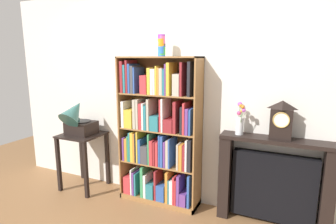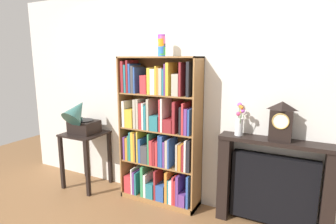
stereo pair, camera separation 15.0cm
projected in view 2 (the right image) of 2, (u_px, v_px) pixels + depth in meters
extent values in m
cube|color=brown|center=(155.00, 206.00, 3.35)|extent=(7.96, 6.40, 0.02)
cube|color=silver|center=(174.00, 97.00, 3.34)|extent=(4.96, 0.08, 2.60)
cube|color=olive|center=(126.00, 127.00, 3.51)|extent=(0.02, 0.30, 1.79)
cube|color=olive|center=(197.00, 137.00, 3.07)|extent=(0.02, 0.30, 1.79)
cube|color=brown|center=(165.00, 129.00, 3.42)|extent=(1.00, 0.01, 1.79)
cube|color=olive|center=(159.00, 57.00, 3.12)|extent=(1.00, 0.30, 0.02)
cube|color=olive|center=(160.00, 198.00, 3.46)|extent=(1.00, 0.30, 0.06)
cube|color=#C63338|center=(132.00, 182.00, 3.59)|extent=(0.10, 0.22, 0.23)
cube|color=white|center=(135.00, 179.00, 3.54)|extent=(0.02, 0.20, 0.33)
cube|color=#663884|center=(138.00, 180.00, 3.54)|extent=(0.02, 0.23, 0.30)
cube|color=teal|center=(140.00, 181.00, 3.54)|extent=(0.02, 0.25, 0.29)
cube|color=#388E56|center=(146.00, 179.00, 3.48)|extent=(0.04, 0.24, 0.39)
cube|color=white|center=(148.00, 184.00, 3.46)|extent=(0.03, 0.21, 0.30)
cube|color=teal|center=(153.00, 189.00, 3.44)|extent=(0.10, 0.20, 0.19)
cube|color=maroon|center=(158.00, 183.00, 3.39)|extent=(0.03, 0.21, 0.37)
cube|color=#2D519E|center=(163.00, 191.00, 3.37)|extent=(0.11, 0.20, 0.20)
cube|color=orange|center=(169.00, 185.00, 3.32)|extent=(0.03, 0.21, 0.38)
cube|color=teal|center=(172.00, 188.00, 3.33)|extent=(0.02, 0.25, 0.30)
cube|color=white|center=(175.00, 189.00, 3.32)|extent=(0.04, 0.26, 0.29)
cube|color=#C63338|center=(176.00, 188.00, 3.29)|extent=(0.02, 0.24, 0.34)
cube|color=#C63338|center=(178.00, 190.00, 3.28)|extent=(0.02, 0.23, 0.31)
cube|color=#663884|center=(180.00, 188.00, 3.26)|extent=(0.03, 0.22, 0.37)
cube|color=#663884|center=(185.00, 198.00, 3.25)|extent=(0.08, 0.21, 0.16)
cube|color=#2D519E|center=(190.00, 190.00, 3.19)|extent=(0.03, 0.21, 0.39)
cube|color=olive|center=(160.00, 163.00, 3.37)|extent=(0.96, 0.28, 0.02)
cube|color=#663884|center=(130.00, 146.00, 3.53)|extent=(0.02, 0.26, 0.30)
cube|color=orange|center=(131.00, 147.00, 3.49)|extent=(0.03, 0.21, 0.29)
cube|color=#388E56|center=(132.00, 146.00, 3.47)|extent=(0.02, 0.20, 0.32)
cube|color=teal|center=(135.00, 144.00, 3.48)|extent=(0.02, 0.26, 0.37)
cube|color=gold|center=(137.00, 145.00, 3.46)|extent=(0.04, 0.25, 0.37)
cube|color=orange|center=(139.00, 145.00, 3.44)|extent=(0.02, 0.24, 0.36)
cube|color=black|center=(141.00, 145.00, 3.43)|extent=(0.02, 0.25, 0.37)
cube|color=gold|center=(142.00, 145.00, 3.42)|extent=(0.02, 0.24, 0.39)
cube|color=#2D519E|center=(144.00, 149.00, 3.41)|extent=(0.03, 0.23, 0.30)
cube|color=#424247|center=(148.00, 153.00, 3.39)|extent=(0.09, 0.22, 0.22)
cube|color=#388E56|center=(153.00, 147.00, 3.35)|extent=(0.02, 0.25, 0.38)
cube|color=#C63338|center=(154.00, 151.00, 3.33)|extent=(0.04, 0.20, 0.31)
cube|color=maroon|center=(157.00, 152.00, 3.31)|extent=(0.03, 0.20, 0.29)
cube|color=#C63338|center=(161.00, 152.00, 3.31)|extent=(0.03, 0.23, 0.29)
cube|color=#2D519E|center=(163.00, 149.00, 3.28)|extent=(0.02, 0.23, 0.38)
cube|color=#2D519E|center=(165.00, 150.00, 3.27)|extent=(0.03, 0.23, 0.38)
cube|color=#663884|center=(167.00, 153.00, 3.25)|extent=(0.02, 0.21, 0.31)
cube|color=#B2A893|center=(171.00, 152.00, 3.25)|extent=(0.03, 0.24, 0.33)
cube|color=#2D519E|center=(173.00, 152.00, 3.24)|extent=(0.02, 0.25, 0.35)
cube|color=#B2A893|center=(180.00, 155.00, 3.19)|extent=(0.02, 0.24, 0.31)
cube|color=orange|center=(183.00, 156.00, 3.17)|extent=(0.04, 0.22, 0.30)
cube|color=maroon|center=(187.00, 156.00, 3.16)|extent=(0.03, 0.25, 0.30)
cube|color=white|center=(188.00, 154.00, 3.13)|extent=(0.02, 0.22, 0.36)
cube|color=black|center=(192.00, 154.00, 3.13)|extent=(0.04, 0.26, 0.37)
cube|color=olive|center=(160.00, 130.00, 3.29)|extent=(0.96, 0.28, 0.02)
cube|color=white|center=(128.00, 113.00, 3.42)|extent=(0.03, 0.21, 0.32)
cube|color=gold|center=(133.00, 117.00, 3.39)|extent=(0.11, 0.21, 0.22)
cube|color=#B2A893|center=(139.00, 113.00, 3.34)|extent=(0.04, 0.22, 0.35)
cube|color=#B2A893|center=(142.00, 113.00, 3.34)|extent=(0.03, 0.25, 0.36)
cube|color=#C63338|center=(145.00, 115.00, 3.32)|extent=(0.04, 0.24, 0.31)
cube|color=white|center=(147.00, 115.00, 3.29)|extent=(0.02, 0.21, 0.32)
cube|color=teal|center=(150.00, 116.00, 3.30)|extent=(0.03, 0.25, 0.30)
cube|color=#B2A893|center=(152.00, 113.00, 3.27)|extent=(0.03, 0.24, 0.37)
cube|color=teal|center=(158.00, 122.00, 3.25)|extent=(0.11, 0.23, 0.18)
cube|color=#C63338|center=(164.00, 114.00, 3.20)|extent=(0.02, 0.24, 0.38)
cube|color=white|center=(166.00, 114.00, 3.19)|extent=(0.02, 0.25, 0.39)
cube|color=maroon|center=(171.00, 125.00, 3.17)|extent=(0.11, 0.23, 0.15)
cube|color=maroon|center=(178.00, 117.00, 3.12)|extent=(0.04, 0.24, 0.36)
cube|color=black|center=(184.00, 120.00, 3.08)|extent=(0.03, 0.23, 0.31)
cube|color=#C63338|center=(186.00, 118.00, 3.07)|extent=(0.02, 0.25, 0.35)
cube|color=#663884|center=(189.00, 121.00, 3.06)|extent=(0.04, 0.24, 0.30)
cube|color=#2D519E|center=(192.00, 121.00, 3.04)|extent=(0.02, 0.22, 0.29)
cube|color=olive|center=(159.00, 94.00, 3.21)|extent=(0.96, 0.28, 0.02)
cube|color=maroon|center=(127.00, 77.00, 3.34)|extent=(0.04, 0.24, 0.37)
cube|color=teal|center=(130.00, 78.00, 3.33)|extent=(0.03, 0.25, 0.33)
cube|color=maroon|center=(132.00, 76.00, 3.31)|extent=(0.03, 0.24, 0.38)
cube|color=#2D519E|center=(135.00, 78.00, 3.30)|extent=(0.03, 0.25, 0.34)
cube|color=#424247|center=(137.00, 79.00, 3.29)|extent=(0.04, 0.24, 0.32)
cube|color=#2D519E|center=(140.00, 80.00, 3.27)|extent=(0.02, 0.25, 0.30)
cube|color=#C63338|center=(148.00, 84.00, 3.22)|extent=(0.08, 0.22, 0.21)
cube|color=gold|center=(153.00, 81.00, 3.19)|extent=(0.04, 0.25, 0.30)
cube|color=white|center=(156.00, 81.00, 3.17)|extent=(0.03, 0.24, 0.29)
cube|color=white|center=(158.00, 81.00, 3.16)|extent=(0.02, 0.25, 0.29)
cube|color=gold|center=(161.00, 80.00, 3.15)|extent=(0.02, 0.25, 0.32)
cube|color=orange|center=(162.00, 81.00, 3.14)|extent=(0.02, 0.25, 0.31)
cube|color=#B2A893|center=(165.00, 81.00, 3.12)|extent=(0.04, 0.26, 0.30)
cube|color=teal|center=(168.00, 82.00, 3.11)|extent=(0.02, 0.25, 0.29)
cube|color=#663884|center=(168.00, 79.00, 3.07)|extent=(0.02, 0.20, 0.35)
cube|color=gold|center=(172.00, 79.00, 3.07)|extent=(0.03, 0.24, 0.36)
cube|color=#B2A893|center=(178.00, 85.00, 3.02)|extent=(0.08, 0.19, 0.24)
cube|color=maroon|center=(184.00, 79.00, 3.00)|extent=(0.02, 0.24, 0.36)
cube|color=black|center=(192.00, 79.00, 2.96)|extent=(0.03, 0.25, 0.37)
cylinder|color=blue|center=(162.00, 53.00, 3.08)|extent=(0.09, 0.09, 0.09)
cylinder|color=green|center=(162.00, 51.00, 3.07)|extent=(0.09, 0.09, 0.09)
cylinder|color=blue|center=(162.00, 50.00, 3.07)|extent=(0.09, 0.09, 0.09)
cylinder|color=green|center=(162.00, 48.00, 3.07)|extent=(0.09, 0.09, 0.09)
cylinder|color=black|center=(162.00, 47.00, 3.07)|extent=(0.09, 0.09, 0.09)
cylinder|color=blue|center=(162.00, 46.00, 3.06)|extent=(0.09, 0.09, 0.09)
cylinder|color=#28B2B7|center=(162.00, 44.00, 3.06)|extent=(0.09, 0.09, 0.09)
cylinder|color=orange|center=(162.00, 43.00, 3.06)|extent=(0.09, 0.09, 0.09)
cylinder|color=green|center=(162.00, 41.00, 3.06)|extent=(0.09, 0.09, 0.09)
cylinder|color=pink|center=(162.00, 40.00, 3.05)|extent=(0.09, 0.09, 0.09)
cylinder|color=purple|center=(162.00, 38.00, 3.05)|extent=(0.09, 0.09, 0.09)
cube|color=black|center=(85.00, 134.00, 3.73)|extent=(0.53, 0.51, 0.02)
cube|color=black|center=(62.00, 163.00, 3.71)|extent=(0.04, 0.04, 0.75)
cube|color=black|center=(87.00, 169.00, 3.51)|extent=(0.04, 0.04, 0.75)
cube|color=black|center=(85.00, 153.00, 4.10)|extent=(0.04, 0.04, 0.75)
cube|color=black|center=(110.00, 158.00, 3.90)|extent=(0.04, 0.04, 0.75)
cube|color=black|center=(84.00, 127.00, 3.71)|extent=(0.35, 0.30, 0.17)
cylinder|color=black|center=(84.00, 120.00, 3.69)|extent=(0.25, 0.25, 0.01)
cylinder|color=#2D605B|center=(81.00, 119.00, 3.65)|extent=(0.03, 0.03, 0.06)
cone|color=#2D605B|center=(77.00, 111.00, 3.57)|extent=(0.27, 0.41, 0.40)
cube|color=black|center=(276.00, 142.00, 2.73)|extent=(1.13, 0.23, 0.04)
cube|color=black|center=(225.00, 177.00, 3.05)|extent=(0.12, 0.21, 0.93)
cube|color=black|center=(329.00, 198.00, 2.59)|extent=(0.12, 0.21, 0.93)
cube|color=black|center=(273.00, 189.00, 2.86)|extent=(0.85, 0.12, 0.74)
cube|color=black|center=(281.00, 125.00, 2.68)|extent=(0.21, 0.14, 0.31)
pyramid|color=black|center=(282.00, 106.00, 2.64)|extent=(0.21, 0.14, 0.08)
cylinder|color=silver|center=(281.00, 121.00, 2.61)|extent=(0.15, 0.01, 0.15)
torus|color=#B79347|center=(281.00, 121.00, 2.60)|extent=(0.16, 0.01, 0.16)
cylinder|color=silver|center=(239.00, 127.00, 2.87)|extent=(0.08, 0.08, 0.19)
cylinder|color=#4C753D|center=(240.00, 121.00, 2.81)|extent=(0.03, 0.07, 0.30)
sphere|color=orange|center=(242.00, 108.00, 2.75)|extent=(0.04, 0.04, 0.04)
cylinder|color=#4C753D|center=(240.00, 123.00, 2.83)|extent=(0.07, 0.05, 0.26)
sphere|color=#B24CB7|center=(243.00, 111.00, 2.76)|extent=(0.04, 0.04, 0.04)
cylinder|color=#4C753D|center=(239.00, 123.00, 2.88)|extent=(0.03, 0.06, 0.24)
sphere|color=yellow|center=(242.00, 112.00, 2.88)|extent=(0.04, 0.04, 0.04)
cylinder|color=#4C753D|center=(242.00, 123.00, 2.85)|extent=(0.03, 0.04, 0.24)
sphere|color=silver|center=(244.00, 112.00, 2.84)|extent=(0.05, 0.05, 0.05)
cylinder|color=#4C753D|center=(238.00, 119.00, 2.90)|extent=(0.01, 0.07, 0.30)
sphere|color=#B24CB7|center=(240.00, 105.00, 2.90)|extent=(0.05, 0.05, 0.05)
cylinder|color=#4C753D|center=(239.00, 120.00, 2.86)|extent=(0.01, 0.02, 0.30)
sphere|color=orange|center=(240.00, 106.00, 2.84)|extent=(0.03, 0.03, 0.03)
cylinder|color=#4C753D|center=(238.00, 124.00, 2.88)|extent=(0.01, 0.01, 0.22)
sphere|color=#EA4275|center=(238.00, 114.00, 2.86)|extent=(0.05, 0.05, 0.05)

